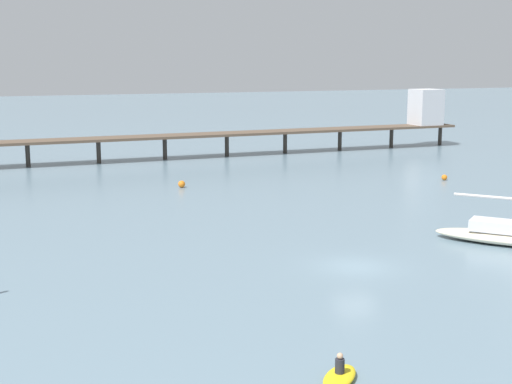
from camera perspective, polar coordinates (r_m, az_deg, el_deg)
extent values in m
plane|color=slate|center=(43.27, 7.69, -5.75)|extent=(400.00, 400.00, 0.00)
cube|color=brown|center=(87.36, -7.06, 4.26)|extent=(79.37, 6.25, 0.30)
cylinder|color=#38332D|center=(84.92, -17.17, 2.73)|extent=(0.50, 0.50, 2.56)
cylinder|color=#38332D|center=(85.88, -12.03, 3.05)|extent=(0.50, 0.50, 2.56)
cylinder|color=#38332D|center=(87.52, -7.04, 3.33)|extent=(0.50, 0.50, 2.56)
cylinder|color=#38332D|center=(89.80, -2.26, 3.58)|extent=(0.50, 0.50, 2.56)
cylinder|color=#38332D|center=(92.67, 2.25, 3.79)|extent=(0.50, 0.50, 2.56)
cylinder|color=#38332D|center=(96.08, 6.47, 3.97)|extent=(0.50, 0.50, 2.56)
cylinder|color=#38332D|center=(99.97, 10.39, 4.12)|extent=(0.50, 0.50, 2.56)
cylinder|color=#38332D|center=(104.28, 13.99, 4.24)|extent=(0.50, 0.50, 2.56)
cube|color=silver|center=(102.51, 12.95, 6.40)|extent=(3.61, 3.61, 4.75)
ellipsoid|color=beige|center=(50.58, 18.69, -3.37)|extent=(8.01, 8.41, 0.79)
cube|color=silver|center=(50.52, 17.92, -2.47)|extent=(3.35, 3.42, 0.71)
cylinder|color=silver|center=(50.28, 17.19, -0.33)|extent=(2.76, 2.99, 0.18)
ellipsoid|color=yellow|center=(28.65, 6.45, -13.99)|extent=(2.40, 2.48, 0.35)
cylinder|color=#26262D|center=(28.46, 6.47, -13.17)|extent=(0.51, 0.51, 0.55)
sphere|color=tan|center=(28.31, 6.49, -12.43)|extent=(0.24, 0.24, 0.24)
sphere|color=orange|center=(68.68, -5.75, 0.61)|extent=(0.65, 0.65, 0.65)
sphere|color=orange|center=(74.72, 14.31, 1.10)|extent=(0.56, 0.56, 0.56)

